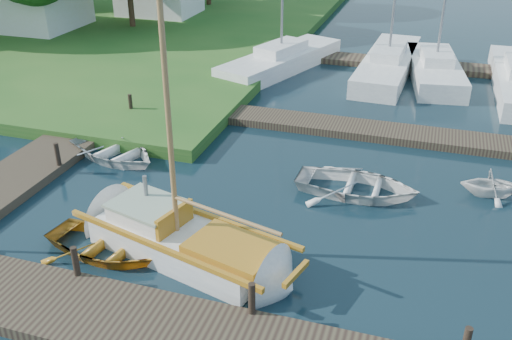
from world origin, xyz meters
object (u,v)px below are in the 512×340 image
(mooring_post_1, at_px, (75,261))
(mooring_post_4, at_px, (57,154))
(marina_boat_0, at_px, (281,59))
(marina_boat_1, at_px, (388,62))
(dinghy, at_px, (105,242))
(marina_boat_2, at_px, (435,68))
(tender_c, at_px, (357,183))
(mooring_post_5, at_px, (131,104))
(tender_a, at_px, (113,148))
(tender_d, at_px, (493,181))
(sailboat, at_px, (188,245))
(mooring_post_2, at_px, (252,298))

(mooring_post_1, xyz_separation_m, mooring_post_4, (-4.00, 5.00, 0.00))
(marina_boat_0, distance_m, marina_boat_1, 5.46)
(dinghy, xyz_separation_m, marina_boat_2, (7.79, 17.95, 0.21))
(tender_c, bearing_deg, marina_boat_2, -7.12)
(mooring_post_5, distance_m, tender_a, 3.65)
(tender_d, height_order, marina_boat_0, marina_boat_0)
(tender_c, bearing_deg, sailboat, 142.73)
(mooring_post_5, height_order, marina_boat_0, marina_boat_0)
(sailboat, relative_size, dinghy, 2.86)
(mooring_post_1, xyz_separation_m, marina_boat_1, (5.40, 19.63, -0.14))
(mooring_post_1, height_order, mooring_post_5, same)
(mooring_post_1, bearing_deg, dinghy, 93.03)
(tender_a, bearing_deg, tender_d, -65.06)
(mooring_post_1, relative_size, mooring_post_4, 1.00)
(mooring_post_2, bearing_deg, mooring_post_4, 149.53)
(mooring_post_5, relative_size, sailboat, 0.08)
(mooring_post_1, xyz_separation_m, tender_c, (5.83, 6.62, -0.30))
(mooring_post_2, height_order, dinghy, mooring_post_2)
(tender_d, xyz_separation_m, marina_boat_1, (-4.48, 11.81, 0.06))
(mooring_post_4, bearing_deg, mooring_post_2, -30.47)
(mooring_post_1, height_order, marina_boat_0, marina_boat_0)
(tender_d, bearing_deg, tender_a, 85.29)
(marina_boat_1, distance_m, marina_boat_2, 2.34)
(dinghy, bearing_deg, tender_a, 36.80)
(mooring_post_4, bearing_deg, marina_boat_1, 57.27)
(mooring_post_1, xyz_separation_m, tender_a, (-2.83, 6.56, -0.32))
(tender_c, height_order, marina_boat_0, marina_boat_0)
(mooring_post_5, height_order, tender_d, mooring_post_5)
(marina_boat_0, bearing_deg, mooring_post_5, 174.37)
(marina_boat_0, bearing_deg, marina_boat_2, -64.21)
(tender_a, xyz_separation_m, marina_boat_1, (8.23, 13.07, 0.17))
(mooring_post_1, bearing_deg, mooring_post_2, 0.00)
(sailboat, distance_m, marina_boat_1, 17.99)
(mooring_post_1, height_order, tender_c, mooring_post_1)
(mooring_post_2, height_order, marina_boat_2, marina_boat_2)
(mooring_post_5, distance_m, sailboat, 10.11)
(mooring_post_5, relative_size, marina_boat_1, 0.08)
(mooring_post_5, bearing_deg, tender_c, -18.97)
(mooring_post_5, relative_size, tender_a, 0.22)
(tender_a, relative_size, marina_boat_2, 0.36)
(mooring_post_4, relative_size, tender_d, 0.42)
(marina_boat_1, bearing_deg, mooring_post_5, 138.44)
(tender_d, bearing_deg, marina_boat_2, 0.28)
(mooring_post_4, height_order, tender_a, mooring_post_4)
(mooring_post_5, bearing_deg, tender_a, -71.26)
(mooring_post_4, relative_size, marina_boat_0, 0.07)
(dinghy, distance_m, tender_d, 11.86)
(tender_c, relative_size, tender_d, 2.03)
(marina_boat_0, relative_size, marina_boat_1, 1.10)
(marina_boat_0, bearing_deg, mooring_post_1, -160.36)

